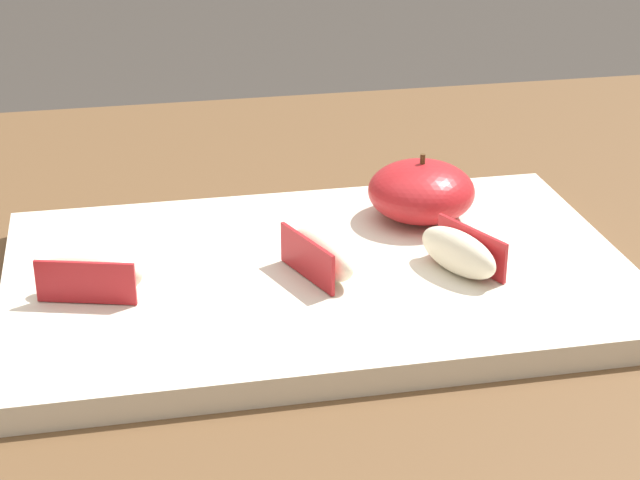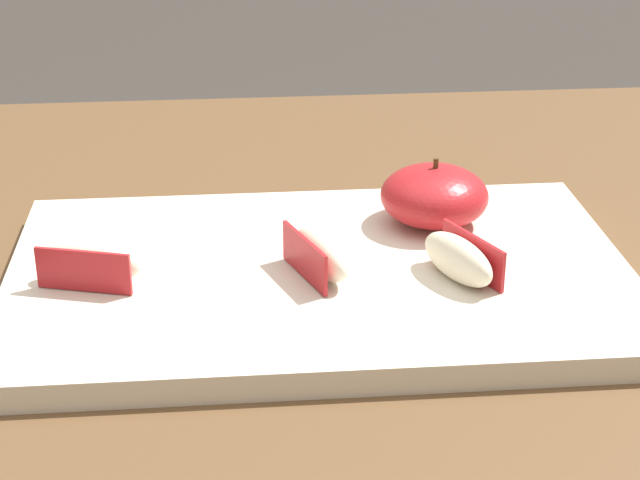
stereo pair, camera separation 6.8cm
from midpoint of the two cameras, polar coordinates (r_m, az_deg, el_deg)
The scene contains 6 objects.
dining_table at distance 0.75m, azimuth 4.48°, elevation -8.96°, with size 1.40×0.87×0.72m.
cutting_board at distance 0.70m, azimuth 2.81°, elevation -2.21°, with size 0.40×0.26×0.02m.
apple_half_skin_up at distance 0.76m, azimuth 8.70°, elevation 2.30°, with size 0.08×0.08×0.05m.
apple_wedge_left at distance 0.68m, azimuth 2.86°, elevation -0.83°, with size 0.04×0.07×0.03m.
apple_wedge_middle at distance 0.68m, azimuth 10.31°, elevation -1.05°, with size 0.05×0.07×0.03m.
apple_wedge_back at distance 0.67m, azimuth -9.37°, elevation -1.31°, with size 0.07×0.04×0.03m.
Camera 2 is at (-0.08, -0.62, 1.05)m, focal length 59.99 mm.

